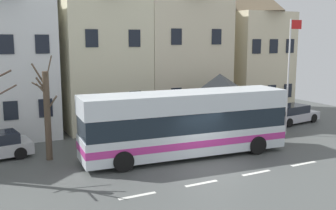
{
  "coord_description": "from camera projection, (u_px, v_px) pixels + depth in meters",
  "views": [
    {
      "loc": [
        -10.18,
        -15.13,
        6.2
      ],
      "look_at": [
        0.34,
        5.56,
        2.28
      ],
      "focal_mm": 42.27,
      "sensor_mm": 36.0,
      "label": 1
    }
  ],
  "objects": [
    {
      "name": "pedestrian_01",
      "position": [
        221.0,
        125.0,
        24.37
      ],
      "size": [
        0.35,
        0.35,
        1.59
      ],
      "color": "#38332D",
      "rests_on": "ground_plane"
    },
    {
      "name": "pedestrian_00",
      "position": [
        251.0,
        123.0,
        24.98
      ],
      "size": [
        0.35,
        0.35,
        1.64
      ],
      "color": "#38332D",
      "rests_on": "ground_plane"
    },
    {
      "name": "bus_shelter",
      "position": [
        220.0,
        85.0,
        26.31
      ],
      "size": [
        3.6,
        3.6,
        3.89
      ],
      "color": "#473D33",
      "rests_on": "ground_plane"
    },
    {
      "name": "transit_bus",
      "position": [
        186.0,
        124.0,
        20.79
      ],
      "size": [
        11.22,
        3.32,
        3.44
      ],
      "rotation": [
        0.0,
        0.0,
        -0.08
      ],
      "color": "silver",
      "rests_on": "ground_plane"
    },
    {
      "name": "townhouse_02",
      "position": [
        100.0,
        46.0,
        27.53
      ],
      "size": [
        5.67,
        5.69,
        11.31
      ],
      "color": "beige",
      "rests_on": "ground_plane"
    },
    {
      "name": "hilltop_castle",
      "position": [
        74.0,
        28.0,
        49.71
      ],
      "size": [
        36.05,
        36.05,
        23.58
      ],
      "color": "#6C7059",
      "rests_on": "ground_plane"
    },
    {
      "name": "flagpole",
      "position": [
        289.0,
        69.0,
        25.17
      ],
      "size": [
        0.95,
        0.1,
        7.41
      ],
      "color": "silver",
      "rests_on": "ground_plane"
    },
    {
      "name": "public_bench",
      "position": [
        190.0,
        121.0,
        27.82
      ],
      "size": [
        1.78,
        0.48,
        0.87
      ],
      "color": "#473828",
      "rests_on": "ground_plane"
    },
    {
      "name": "bare_tree_02",
      "position": [
        47.0,
        114.0,
        20.05
      ],
      "size": [
        1.16,
        1.33,
        5.4
      ],
      "color": "brown",
      "rests_on": "ground_plane"
    },
    {
      "name": "parked_car_02",
      "position": [
        231.0,
        120.0,
        26.99
      ],
      "size": [
        4.33,
        2.02,
        1.46
      ],
      "rotation": [
        0.0,
        0.0,
        -0.03
      ],
      "color": "maroon",
      "rests_on": "ground_plane"
    },
    {
      "name": "townhouse_03",
      "position": [
        177.0,
        48.0,
        30.38
      ],
      "size": [
        6.54,
        5.85,
        10.87
      ],
      "color": "beige",
      "rests_on": "ground_plane"
    },
    {
      "name": "townhouse_04",
      "position": [
        252.0,
        49.0,
        33.3
      ],
      "size": [
        5.09,
        5.33,
        10.68
      ],
      "color": "beige",
      "rests_on": "ground_plane"
    },
    {
      "name": "ground_plane",
      "position": [
        214.0,
        170.0,
        18.89
      ],
      "size": [
        40.0,
        60.0,
        0.07
      ],
      "color": "#4D504F"
    },
    {
      "name": "parked_car_00",
      "position": [
        292.0,
        114.0,
        29.28
      ],
      "size": [
        4.48,
        2.36,
        1.33
      ],
      "rotation": [
        0.0,
        0.0,
        0.14
      ],
      "color": "silver",
      "rests_on": "ground_plane"
    },
    {
      "name": "townhouse_01",
      "position": [
        3.0,
        58.0,
        25.01
      ],
      "size": [
        5.87,
        6.14,
        9.94
      ],
      "color": "white",
      "rests_on": "ground_plane"
    }
  ]
}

